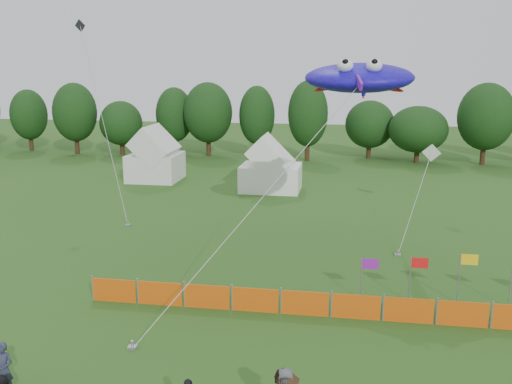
% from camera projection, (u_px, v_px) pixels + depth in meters
% --- Properties ---
extents(treeline, '(104.57, 8.78, 8.36)m').
position_uv_depth(treeline, '(334.00, 119.00, 58.27)').
color(treeline, '#382314').
rests_on(treeline, ground).
extents(tent_left, '(4.22, 4.22, 3.72)m').
position_uv_depth(tent_left, '(155.00, 158.00, 48.53)').
color(tent_left, silver).
rests_on(tent_left, ground).
extents(tent_right, '(4.69, 3.75, 3.31)m').
position_uv_depth(tent_right, '(271.00, 169.00, 44.63)').
color(tent_right, white).
rests_on(tent_right, ground).
extents(barrier_fence, '(17.90, 0.06, 1.00)m').
position_uv_depth(barrier_fence, '(305.00, 303.00, 22.60)').
color(barrier_fence, '#D4500B').
rests_on(barrier_fence, ground).
extents(flag_row, '(8.73, 0.45, 2.15)m').
position_uv_depth(flag_row, '(466.00, 274.00, 23.32)').
color(flag_row, gray).
rests_on(flag_row, ground).
extents(spectator_a, '(0.61, 0.40, 1.67)m').
position_uv_depth(spectator_a, '(4.00, 369.00, 17.11)').
color(spectator_a, '#282B43').
rests_on(spectator_a, ground).
extents(stingray_kite, '(10.57, 18.31, 10.08)m').
position_uv_depth(stingray_kite, '(359.00, 78.00, 27.88)').
color(stingray_kite, '#200FD7').
rests_on(stingray_kite, ground).
extents(small_kite_white, '(3.28, 8.99, 4.76)m').
position_uv_depth(small_kite_white, '(423.00, 178.00, 34.71)').
color(small_kite_white, white).
rests_on(small_kite_white, ground).
extents(small_kite_dark, '(5.24, 5.14, 12.66)m').
position_uv_depth(small_kite_dark, '(100.00, 107.00, 36.71)').
color(small_kite_dark, black).
rests_on(small_kite_dark, ground).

